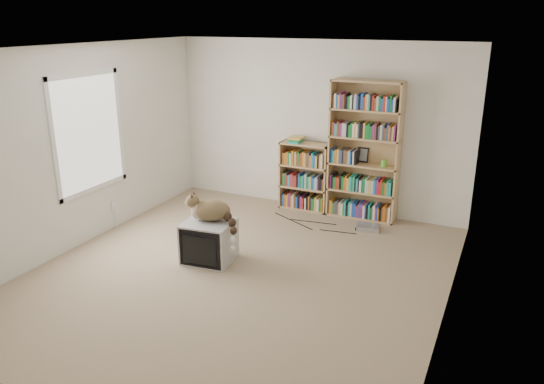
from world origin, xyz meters
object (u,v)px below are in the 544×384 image
at_px(bookcase_tall, 364,155).
at_px(dvd_player, 368,227).
at_px(cat, 214,214).
at_px(bookcase_short, 305,178).
at_px(crt_tv, 209,241).

relative_size(bookcase_tall, dvd_player, 6.44).
height_order(cat, bookcase_tall, bookcase_tall).
bearing_deg(cat, bookcase_tall, 42.88).
bearing_deg(dvd_player, bookcase_short, 148.42).
bearing_deg(bookcase_tall, bookcase_short, -179.83).
height_order(crt_tv, cat, cat).
bearing_deg(bookcase_short, bookcase_tall, 0.17).
bearing_deg(crt_tv, bookcase_tall, 53.73).
xyz_separation_m(cat, dvd_player, (1.43, 1.69, -0.55)).
distance_m(cat, dvd_player, 2.28).
bearing_deg(dvd_player, crt_tv, -140.21).
relative_size(cat, bookcase_short, 0.73).
bearing_deg(bookcase_short, cat, -98.32).
bearing_deg(dvd_player, cat, -139.74).
height_order(cat, dvd_player, cat).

